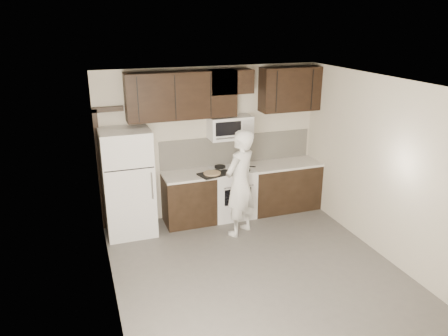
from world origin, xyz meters
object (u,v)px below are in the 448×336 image
microwave (230,127)px  person (240,183)px  stove (232,192)px  refrigerator (128,183)px

microwave → person: 1.10m
stove → microwave: bearing=90.1°
stove → refrigerator: bearing=-178.5°
person → refrigerator: bearing=-53.2°
microwave → refrigerator: (-1.85, -0.17, -0.75)m
stove → person: size_ratio=0.52×
microwave → refrigerator: microwave is taller
refrigerator → microwave: bearing=5.1°
microwave → person: size_ratio=0.42×
refrigerator → person: size_ratio=1.00×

